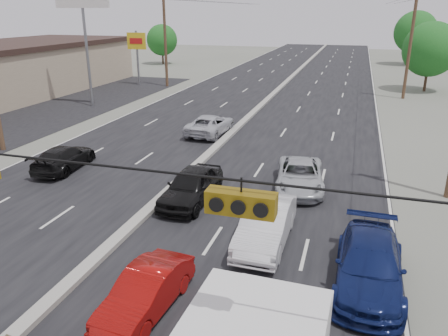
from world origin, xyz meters
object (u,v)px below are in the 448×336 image
Objects in this scene: pole_sign_billboard at (82,1)px; queue_car_d at (369,265)px; utility_pole_right_c at (410,44)px; queue_car_a at (191,186)px; pole_sign_far at (137,45)px; tree_right_far at (416,32)px; queue_car_b at (266,225)px; red_sedan at (146,292)px; utility_pole_left_c at (165,40)px; oncoming_far at (210,125)px; oncoming_near at (64,158)px; tree_left_far at (162,40)px; queue_car_c at (300,176)px; tree_right_mid at (430,49)px.

pole_sign_billboard is 2.20× the size of queue_car_d.
queue_car_a is (-11.10, -28.94, -4.35)m from utility_pole_right_c.
pole_sign_far is 0.74× the size of tree_right_far.
queue_car_b is (21.31, -31.60, -3.66)m from pole_sign_far.
pole_sign_far is at bearing 97.13° from pole_sign_billboard.
utility_pole_left_c is at bearing 117.68° from red_sedan.
oncoming_far is (-17.40, -47.87, -4.28)m from tree_right_far.
pole_sign_billboard is at bearing -67.01° from oncoming_near.
utility_pole_right_c is 2.00× the size of queue_car_d.
tree_left_far is (-7.50, 32.00, -5.15)m from pole_sign_billboard.
pole_sign_far reaches higher than queue_car_c.
pole_sign_far reaches higher than queue_car_b.
oncoming_far is (-13.90, -17.87, -4.43)m from utility_pole_right_c.
oncoming_far is at bearing -24.12° from pole_sign_billboard.
oncoming_far is at bearing -125.65° from tree_right_mid.
utility_pole_left_c is 2.64× the size of red_sedan.
red_sedan is (-12.16, -41.38, -3.71)m from tree_right_mid.
tree_left_far is at bearing 113.85° from queue_car_c.
utility_pole_right_c reaches higher than tree_right_mid.
utility_pole_left_c reaches higher than tree_right_far.
pole_sign_far is at bearing -136.85° from tree_right_far.
tree_right_mid is at bearing 10.30° from utility_pole_left_c.
oncoming_far is (-7.21, 8.12, 0.02)m from queue_car_c.
pole_sign_far is 1.35× the size of queue_car_a.
tree_right_far is at bearing 83.61° from red_sedan.
pole_sign_far is at bearing -73.30° from tree_left_far.
queue_car_a is at bearing 107.71° from oncoming_far.
tree_right_mid is at bearing 78.45° from red_sedan.
queue_car_b is 12.91m from oncoming_near.
red_sedan is (15.34, -36.38, -4.48)m from utility_pole_left_c.
oncoming_far is at bearing -125.17° from oncoming_near.
pole_sign_far is 1.32× the size of queue_car_b.
utility_pole_left_c is at bearing 117.87° from queue_car_c.
queue_car_c is at bearing 36.28° from queue_car_a.
utility_pole_right_c is at bearing 71.43° from queue_car_a.
pole_sign_far is 33.97m from queue_car_a.
tree_right_far reaches higher than tree_left_far.
tree_right_far is 1.67× the size of oncoming_far.
utility_pole_right_c reaches higher than queue_car_d.
queue_car_d is at bearing -59.90° from tree_left_far.
utility_pole_right_c reaches higher than queue_car_a.
queue_car_b is (2.47, 4.78, 0.13)m from red_sedan.
utility_pole_left_c reaches higher than pole_sign_far.
tree_left_far is 1.39× the size of oncoming_near.
queue_car_d reaches higher than oncoming_near.
queue_car_a is at bearing -64.35° from utility_pole_left_c.
tree_right_mid is at bearing 75.57° from queue_car_b.
utility_pole_left_c is at bearing 80.54° from pole_sign_billboard.
tree_left_far is 1.23× the size of queue_car_d.
utility_pole_left_c is 2.11× the size of queue_car_c.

